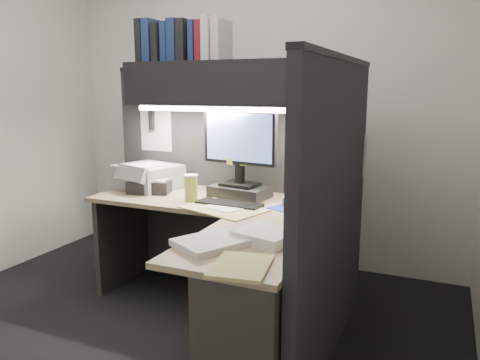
{
  "coord_description": "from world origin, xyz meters",
  "views": [
    {
      "loc": [
        1.49,
        -2.21,
        1.47
      ],
      "look_at": [
        0.29,
        0.51,
        0.88
      ],
      "focal_mm": 35.0,
      "sensor_mm": 36.0,
      "label": 1
    }
  ],
  "objects_px": {
    "telephone": "(304,196)",
    "coffee_cup": "(191,188)",
    "monitor": "(240,163)",
    "desk": "(225,276)",
    "printer": "(148,176)",
    "notebook_stack": "(151,186)",
    "overhead_shelf": "(232,83)",
    "keyboard": "(229,204)"
  },
  "relations": [
    {
      "from": "overhead_shelf",
      "to": "printer",
      "type": "relative_size",
      "value": 3.57
    },
    {
      "from": "desk",
      "to": "coffee_cup",
      "type": "relative_size",
      "value": 10.32
    },
    {
      "from": "overhead_shelf",
      "to": "telephone",
      "type": "bearing_deg",
      "value": -9.35
    },
    {
      "from": "desk",
      "to": "printer",
      "type": "height_order",
      "value": "printer"
    },
    {
      "from": "keyboard",
      "to": "printer",
      "type": "height_order",
      "value": "printer"
    },
    {
      "from": "desk",
      "to": "notebook_stack",
      "type": "relative_size",
      "value": 5.76
    },
    {
      "from": "keyboard",
      "to": "telephone",
      "type": "bearing_deg",
      "value": 32.25
    },
    {
      "from": "overhead_shelf",
      "to": "notebook_stack",
      "type": "relative_size",
      "value": 5.26
    },
    {
      "from": "keyboard",
      "to": "coffee_cup",
      "type": "relative_size",
      "value": 2.61
    },
    {
      "from": "desk",
      "to": "notebook_stack",
      "type": "height_order",
      "value": "notebook_stack"
    },
    {
      "from": "desk",
      "to": "telephone",
      "type": "height_order",
      "value": "telephone"
    },
    {
      "from": "coffee_cup",
      "to": "printer",
      "type": "bearing_deg",
      "value": 155.71
    },
    {
      "from": "overhead_shelf",
      "to": "monitor",
      "type": "bearing_deg",
      "value": -41.23
    },
    {
      "from": "overhead_shelf",
      "to": "coffee_cup",
      "type": "height_order",
      "value": "overhead_shelf"
    },
    {
      "from": "keyboard",
      "to": "printer",
      "type": "xyz_separation_m",
      "value": [
        -0.79,
        0.25,
        0.08
      ]
    },
    {
      "from": "printer",
      "to": "notebook_stack",
      "type": "xyz_separation_m",
      "value": [
        0.09,
        -0.1,
        -0.04
      ]
    },
    {
      "from": "telephone",
      "to": "coffee_cup",
      "type": "height_order",
      "value": "coffee_cup"
    },
    {
      "from": "coffee_cup",
      "to": "overhead_shelf",
      "type": "bearing_deg",
      "value": 62.61
    },
    {
      "from": "coffee_cup",
      "to": "printer",
      "type": "distance_m",
      "value": 0.54
    },
    {
      "from": "telephone",
      "to": "coffee_cup",
      "type": "xyz_separation_m",
      "value": [
        -0.72,
        -0.21,
        0.03
      ]
    },
    {
      "from": "printer",
      "to": "notebook_stack",
      "type": "distance_m",
      "value": 0.15
    },
    {
      "from": "monitor",
      "to": "telephone",
      "type": "relative_size",
      "value": 2.37
    },
    {
      "from": "monitor",
      "to": "notebook_stack",
      "type": "xyz_separation_m",
      "value": [
        -0.66,
        -0.1,
        -0.19
      ]
    },
    {
      "from": "monitor",
      "to": "telephone",
      "type": "height_order",
      "value": "monitor"
    },
    {
      "from": "coffee_cup",
      "to": "desk",
      "type": "bearing_deg",
      "value": -44.15
    },
    {
      "from": "coffee_cup",
      "to": "printer",
      "type": "relative_size",
      "value": 0.38
    },
    {
      "from": "monitor",
      "to": "printer",
      "type": "bearing_deg",
      "value": -172.74
    },
    {
      "from": "notebook_stack",
      "to": "desk",
      "type": "bearing_deg",
      "value": -33.32
    },
    {
      "from": "overhead_shelf",
      "to": "coffee_cup",
      "type": "relative_size",
      "value": 9.41
    },
    {
      "from": "desk",
      "to": "printer",
      "type": "bearing_deg",
      "value": 144.95
    },
    {
      "from": "overhead_shelf",
      "to": "printer",
      "type": "height_order",
      "value": "overhead_shelf"
    },
    {
      "from": "monitor",
      "to": "printer",
      "type": "relative_size",
      "value": 1.37
    },
    {
      "from": "printer",
      "to": "desk",
      "type": "bearing_deg",
      "value": -19.43
    },
    {
      "from": "overhead_shelf",
      "to": "telephone",
      "type": "height_order",
      "value": "overhead_shelf"
    },
    {
      "from": "monitor",
      "to": "telephone",
      "type": "distance_m",
      "value": 0.5
    },
    {
      "from": "monitor",
      "to": "desk",
      "type": "bearing_deg",
      "value": -65.61
    },
    {
      "from": "overhead_shelf",
      "to": "monitor",
      "type": "relative_size",
      "value": 2.6
    },
    {
      "from": "coffee_cup",
      "to": "monitor",
      "type": "bearing_deg",
      "value": 40.57
    },
    {
      "from": "telephone",
      "to": "printer",
      "type": "bearing_deg",
      "value": 173.85
    },
    {
      "from": "overhead_shelf",
      "to": "monitor",
      "type": "distance_m",
      "value": 0.55
    },
    {
      "from": "telephone",
      "to": "coffee_cup",
      "type": "distance_m",
      "value": 0.75
    },
    {
      "from": "notebook_stack",
      "to": "monitor",
      "type": "bearing_deg",
      "value": 8.64
    }
  ]
}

